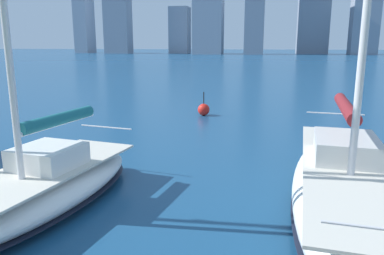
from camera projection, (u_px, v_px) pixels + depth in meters
name	position (u px, v px, depth m)	size (l,w,h in m)	color
city_skyline	(267.00, 6.00, 152.47)	(176.43, 20.62, 52.88)	gray
sailboat_maroon	(345.00, 188.00, 9.00)	(3.31, 9.50, 9.96)	white
sailboat_teal	(40.00, 185.00, 9.51)	(3.60, 7.32, 11.33)	white
channel_buoy	(204.00, 109.00, 22.11)	(0.70, 0.70, 1.40)	red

